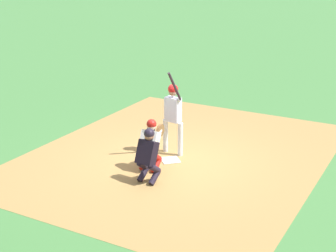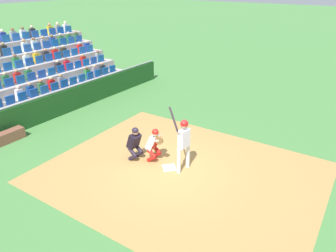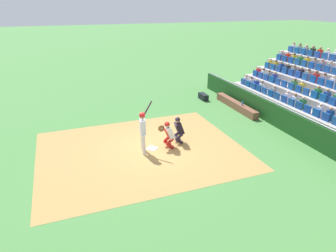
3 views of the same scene
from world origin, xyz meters
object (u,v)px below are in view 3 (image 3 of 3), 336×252
at_px(catcher_crouching, 168,133).
at_px(water_bottle_on_bench, 242,103).
at_px(home_plate_umpire, 179,129).
at_px(equipment_duffel_bag, 203,97).
at_px(dugout_bench, 236,105).
at_px(home_plate_marker, 152,148).
at_px(batter_at_plate, 143,127).

distance_m(catcher_crouching, water_bottle_on_bench, 6.35).
relative_size(home_plate_umpire, equipment_duffel_bag, 1.43).
relative_size(dugout_bench, equipment_duffel_bag, 4.61).
distance_m(home_plate_marker, batter_at_plate, 1.25).
height_order(batter_at_plate, equipment_duffel_bag, batter_at_plate).
relative_size(home_plate_umpire, dugout_bench, 0.31).
bearing_deg(dugout_bench, water_bottle_on_bench, 176.15).
xyz_separation_m(batter_at_plate, catcher_crouching, (0.06, -1.17, -0.46)).
relative_size(catcher_crouching, water_bottle_on_bench, 4.97).
relative_size(home_plate_marker, home_plate_umpire, 0.34).
height_order(catcher_crouching, equipment_duffel_bag, catcher_crouching).
relative_size(batter_at_plate, water_bottle_on_bench, 8.82).
bearing_deg(batter_at_plate, home_plate_umpire, -78.12).
bearing_deg(home_plate_umpire, batter_at_plate, 101.88).
bearing_deg(water_bottle_on_bench, home_plate_umpire, 116.91).
height_order(catcher_crouching, dugout_bench, catcher_crouching).
height_order(batter_at_plate, water_bottle_on_bench, batter_at_plate).
bearing_deg(water_bottle_on_bench, catcher_crouching, 116.91).
relative_size(home_plate_umpire, water_bottle_on_bench, 5.04).
distance_m(dugout_bench, water_bottle_on_bench, 0.80).
distance_m(batter_at_plate, catcher_crouching, 1.26).
height_order(dugout_bench, water_bottle_on_bench, water_bottle_on_bench).
bearing_deg(batter_at_plate, home_plate_marker, -68.18).
relative_size(water_bottle_on_bench, equipment_duffel_bag, 0.28).
height_order(home_plate_marker, home_plate_umpire, home_plate_umpire).
relative_size(home_plate_marker, batter_at_plate, 0.19).
bearing_deg(dugout_bench, batter_at_plate, 118.01).
xyz_separation_m(home_plate_umpire, equipment_duffel_bag, (5.61, -3.99, -0.51)).
distance_m(home_plate_umpire, water_bottle_on_bench, 5.66).
height_order(home_plate_umpire, equipment_duffel_bag, home_plate_umpire).
relative_size(batter_at_plate, dugout_bench, 0.54).
relative_size(home_plate_marker, dugout_bench, 0.10).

